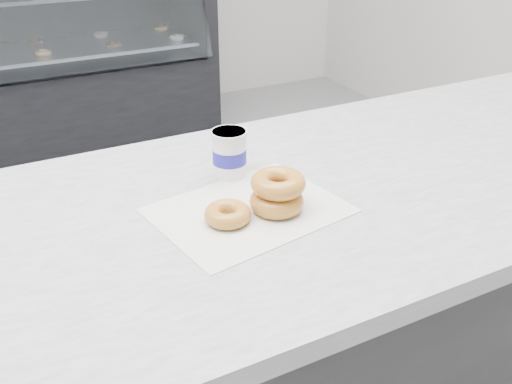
{
  "coord_description": "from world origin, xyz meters",
  "views": [
    {
      "loc": [
        -0.21,
        -1.46,
        1.44
      ],
      "look_at": [
        0.22,
        -0.63,
        0.94
      ],
      "focal_mm": 40.0,
      "sensor_mm": 36.0,
      "label": 1
    }
  ],
  "objects_px": {
    "coffee_cup": "(229,153)",
    "donut_single": "(228,214)",
    "donut_stack": "(277,192)",
    "display_case": "(6,70)"
  },
  "relations": [
    {
      "from": "donut_single",
      "to": "coffee_cup",
      "type": "xyz_separation_m",
      "value": [
        0.08,
        0.17,
        0.03
      ]
    },
    {
      "from": "donut_stack",
      "to": "coffee_cup",
      "type": "height_order",
      "value": "coffee_cup"
    },
    {
      "from": "display_case",
      "to": "donut_stack",
      "type": "height_order",
      "value": "display_case"
    },
    {
      "from": "donut_stack",
      "to": "coffee_cup",
      "type": "bearing_deg",
      "value": 95.62
    },
    {
      "from": "coffee_cup",
      "to": "display_case",
      "type": "bearing_deg",
      "value": 114.08
    },
    {
      "from": "display_case",
      "to": "donut_stack",
      "type": "bearing_deg",
      "value": -84.7
    },
    {
      "from": "coffee_cup",
      "to": "donut_single",
      "type": "bearing_deg",
      "value": -97.46
    },
    {
      "from": "display_case",
      "to": "donut_stack",
      "type": "relative_size",
      "value": 17.66
    },
    {
      "from": "display_case",
      "to": "donut_single",
      "type": "distance_m",
      "value": 2.81
    },
    {
      "from": "donut_single",
      "to": "donut_stack",
      "type": "distance_m",
      "value": 0.1
    }
  ]
}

